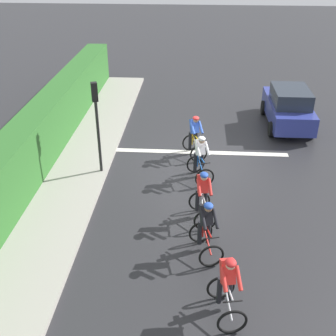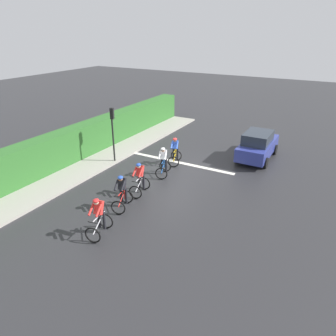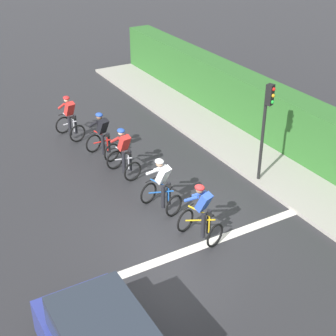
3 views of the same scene
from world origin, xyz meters
name	(u,v)px [view 1 (image 1 of 3)]	position (x,y,z in m)	size (l,w,h in m)	color
ground_plane	(198,163)	(0.00, 0.00, 0.00)	(80.00, 80.00, 0.00)	#28282B
sidewalk_kerb	(61,185)	(4.64, 2.00, 0.06)	(2.80, 24.27, 0.12)	#9E998E
stone_wall_low	(35,180)	(5.54, 2.00, 0.23)	(0.44, 24.27, 0.46)	gray
hedge_wall	(22,159)	(5.84, 2.00, 1.03)	(1.10, 24.27, 2.05)	#2D6628
road_marking_stop_line	(198,152)	(0.00, -0.93, 0.00)	(7.00, 0.30, 0.01)	silver
cyclist_lead	(227,288)	(-0.64, 7.16, 0.80)	(0.88, 1.19, 1.66)	black
cyclist_second	(206,229)	(-0.21, 5.09, 0.80)	(0.95, 1.22, 1.66)	black
cyclist_mid	(202,197)	(-0.12, 3.54, 0.80)	(0.85, 1.18, 1.66)	black
cyclist_fourth	(200,159)	(-0.05, 1.12, 0.80)	(0.98, 1.24, 1.66)	black
cyclist_trailing	(195,137)	(0.17, -0.65, 0.80)	(0.99, 1.24, 1.66)	black
car_navy	(288,107)	(-3.91, -3.88, 0.87)	(1.89, 4.10, 1.76)	navy
traffic_light_near_crossing	(97,115)	(3.48, 0.93, 2.22)	(0.25, 0.30, 3.34)	black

